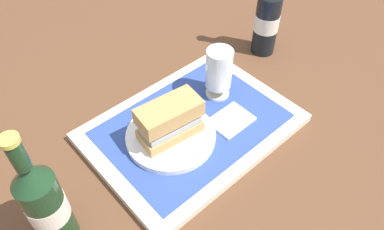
{
  "coord_description": "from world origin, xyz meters",
  "views": [
    {
      "loc": [
        -0.36,
        -0.4,
        0.63
      ],
      "look_at": [
        0.0,
        0.0,
        0.05
      ],
      "focal_mm": 34.53,
      "sensor_mm": 36.0,
      "label": 1
    }
  ],
  "objects_px": {
    "plate": "(171,136)",
    "second_bottle": "(45,203)",
    "beer_bottle": "(267,17)",
    "beer_glass": "(219,72)",
    "sandwich": "(171,119)"
  },
  "relations": [
    {
      "from": "beer_glass",
      "to": "beer_bottle",
      "type": "distance_m",
      "value": 0.24
    },
    {
      "from": "second_bottle",
      "to": "beer_glass",
      "type": "bearing_deg",
      "value": 7.19
    },
    {
      "from": "sandwich",
      "to": "second_bottle",
      "type": "xyz_separation_m",
      "value": [
        -0.28,
        -0.02,
        0.03
      ]
    },
    {
      "from": "beer_glass",
      "to": "second_bottle",
      "type": "relative_size",
      "value": 0.47
    },
    {
      "from": "sandwich",
      "to": "second_bottle",
      "type": "height_order",
      "value": "second_bottle"
    },
    {
      "from": "sandwich",
      "to": "beer_bottle",
      "type": "bearing_deg",
      "value": 19.54
    },
    {
      "from": "sandwich",
      "to": "plate",
      "type": "bearing_deg",
      "value": 180.0
    },
    {
      "from": "beer_glass",
      "to": "beer_bottle",
      "type": "height_order",
      "value": "beer_bottle"
    },
    {
      "from": "second_bottle",
      "to": "beer_bottle",
      "type": "bearing_deg",
      "value": 9.52
    },
    {
      "from": "sandwich",
      "to": "beer_glass",
      "type": "bearing_deg",
      "value": 17.63
    },
    {
      "from": "second_bottle",
      "to": "plate",
      "type": "bearing_deg",
      "value": 5.25
    },
    {
      "from": "plate",
      "to": "sandwich",
      "type": "distance_m",
      "value": 0.05
    },
    {
      "from": "plate",
      "to": "beer_bottle",
      "type": "distance_m",
      "value": 0.42
    },
    {
      "from": "beer_bottle",
      "to": "second_bottle",
      "type": "bearing_deg",
      "value": -170.48
    },
    {
      "from": "plate",
      "to": "second_bottle",
      "type": "height_order",
      "value": "second_bottle"
    }
  ]
}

